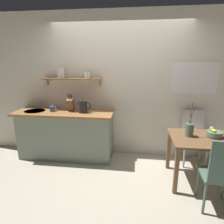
# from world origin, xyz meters

# --- Properties ---
(ground_plane) EXTENTS (14.00, 14.00, 0.00)m
(ground_plane) POSITION_xyz_m (0.00, 0.00, 0.00)
(ground_plane) COLOR #BCB29E
(back_wall) EXTENTS (6.80, 0.11, 2.70)m
(back_wall) POSITION_xyz_m (0.21, 0.65, 1.35)
(back_wall) COLOR silver
(back_wall) RESTS_ON ground_plane
(kitchen_counter) EXTENTS (1.83, 0.63, 0.92)m
(kitchen_counter) POSITION_xyz_m (-1.00, 0.32, 0.46)
(kitchen_counter) COLOR gray
(kitchen_counter) RESTS_ON ground_plane
(wall_shelf) EXTENTS (1.14, 0.20, 0.33)m
(wall_shelf) POSITION_xyz_m (-0.90, 0.49, 1.53)
(wall_shelf) COLOR brown
(dining_table) EXTENTS (0.95, 0.77, 0.72)m
(dining_table) POSITION_xyz_m (1.32, -0.21, 0.61)
(dining_table) COLOR brown
(dining_table) RESTS_ON ground_plane
(dining_chair_near) EXTENTS (0.40, 0.42, 0.97)m
(dining_chair_near) POSITION_xyz_m (1.34, -0.82, 0.53)
(dining_chair_near) COLOR #4C6B5B
(dining_chair_near) RESTS_ON ground_plane
(dining_chair_far) EXTENTS (0.43, 0.38, 0.96)m
(dining_chair_far) POSITION_xyz_m (1.36, 0.42, 0.53)
(dining_chair_far) COLOR silver
(dining_chair_far) RESTS_ON ground_plane
(fruit_bowl) EXTENTS (0.23, 0.23, 0.15)m
(fruit_bowl) POSITION_xyz_m (1.48, -0.15, 0.78)
(fruit_bowl) COLOR slate
(fruit_bowl) RESTS_ON dining_table
(twig_vase) EXTENTS (0.12, 0.12, 0.52)m
(twig_vase) POSITION_xyz_m (1.12, -0.17, 0.83)
(twig_vase) COLOR #567056
(twig_vase) RESTS_ON dining_table
(electric_kettle) EXTENTS (0.26, 0.17, 0.24)m
(electric_kettle) POSITION_xyz_m (-0.63, 0.28, 1.02)
(electric_kettle) COLOR black
(electric_kettle) RESTS_ON kitchen_counter
(knife_block) EXTENTS (0.12, 0.17, 0.32)m
(knife_block) POSITION_xyz_m (-0.89, 0.35, 1.04)
(knife_block) COLOR brown
(knife_block) RESTS_ON kitchen_counter
(coffee_mug_by_sink) EXTENTS (0.13, 0.09, 0.10)m
(coffee_mug_by_sink) POSITION_xyz_m (-1.21, 0.28, 0.96)
(coffee_mug_by_sink) COLOR #3D5B89
(coffee_mug_by_sink) RESTS_ON kitchen_counter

